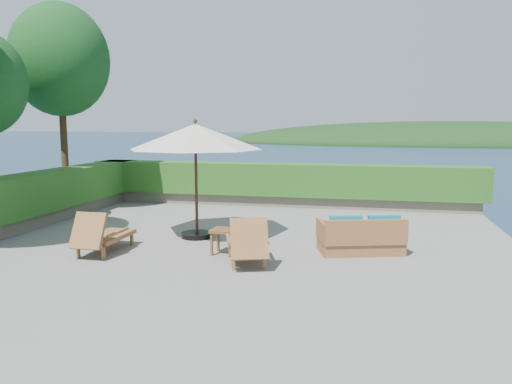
% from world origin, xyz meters
% --- Properties ---
extents(ground, '(12.00, 12.00, 0.00)m').
position_xyz_m(ground, '(0.00, 0.00, 0.00)').
color(ground, slate).
rests_on(ground, ground).
extents(foundation, '(12.00, 12.00, 3.00)m').
position_xyz_m(foundation, '(0.00, 0.00, -1.55)').
color(foundation, '#4D453D').
rests_on(foundation, ocean).
extents(ocean, '(600.00, 600.00, 0.00)m').
position_xyz_m(ocean, '(0.00, 0.00, -3.00)').
color(ocean, '#173349').
rests_on(ocean, ground).
extents(offshore_island, '(126.00, 57.60, 12.60)m').
position_xyz_m(offshore_island, '(25.00, 140.00, -3.00)').
color(offshore_island, black).
rests_on(offshore_island, ocean).
extents(planter_wall_far, '(12.00, 0.60, 0.36)m').
position_xyz_m(planter_wall_far, '(0.00, 5.60, 0.18)').
color(planter_wall_far, '#696254').
rests_on(planter_wall_far, ground).
extents(planter_wall_left, '(0.60, 12.00, 0.36)m').
position_xyz_m(planter_wall_left, '(-5.60, 0.00, 0.18)').
color(planter_wall_left, '#696254').
rests_on(planter_wall_left, ground).
extents(hedge_far, '(12.40, 0.90, 1.00)m').
position_xyz_m(hedge_far, '(0.00, 5.60, 0.85)').
color(hedge_far, '#234A15').
rests_on(hedge_far, planter_wall_far).
extents(hedge_left, '(0.90, 12.40, 1.00)m').
position_xyz_m(hedge_left, '(-5.60, 0.00, 0.85)').
color(hedge_left, '#234A15').
rests_on(hedge_left, planter_wall_left).
extents(tree_far, '(2.80, 2.80, 6.03)m').
position_xyz_m(tree_far, '(-6.00, 3.20, 4.40)').
color(tree_far, '#433119').
rests_on(tree_far, ground).
extents(patio_umbrella, '(3.43, 3.43, 2.71)m').
position_xyz_m(patio_umbrella, '(-1.09, 0.80, 2.29)').
color(patio_umbrella, black).
rests_on(patio_umbrella, ground).
extents(lounge_left, '(0.73, 1.58, 0.91)m').
position_xyz_m(lounge_left, '(-2.50, -0.96, 0.38)').
color(lounge_left, olive).
rests_on(lounge_left, ground).
extents(lounge_right, '(1.15, 1.76, 0.94)m').
position_xyz_m(lounge_right, '(0.53, -1.03, 0.39)').
color(lounge_right, olive).
rests_on(lounge_right, ground).
extents(side_table, '(0.51, 0.51, 0.51)m').
position_xyz_m(side_table, '(-0.08, -0.49, 0.42)').
color(side_table, brown).
rests_on(side_table, ground).
extents(wicker_loveseat, '(1.84, 1.30, 0.82)m').
position_xyz_m(wicker_loveseat, '(2.62, 0.17, 0.32)').
color(wicker_loveseat, olive).
rests_on(wicker_loveseat, ground).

